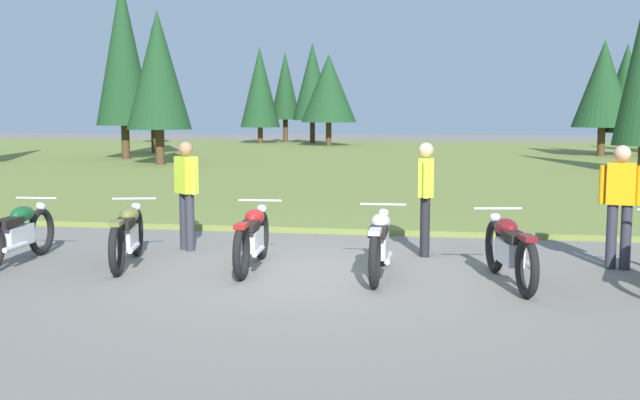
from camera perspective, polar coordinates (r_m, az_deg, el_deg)
ground_plane at (r=9.89m, az=-0.60°, el=-5.57°), size 140.00×140.00×0.00m
grass_moorland at (r=34.85m, az=6.98°, el=3.13°), size 80.00×44.00×0.10m
forest_treeline at (r=39.89m, az=9.40°, el=9.35°), size 43.53×27.97×8.29m
motorcycle_british_green at (r=11.22m, az=-22.06°, el=-2.34°), size 0.62×2.10×0.88m
motorcycle_olive at (r=10.66m, az=-14.45°, el=-2.51°), size 0.75×2.06×0.88m
motorcycle_red at (r=10.14m, az=-5.16°, el=-2.79°), size 0.62×2.10×0.88m
motorcycle_silver at (r=9.67m, az=4.56°, el=-3.24°), size 0.62×2.10×0.88m
motorcycle_maroon at (r=9.48m, az=14.23°, el=-3.62°), size 0.71×2.08×0.88m
rider_with_back_turned at (r=10.77m, az=21.89°, el=0.05°), size 0.54×0.29×1.67m
rider_near_row_end at (r=11.07m, az=8.03°, el=0.62°), size 0.24×0.55×1.67m
rider_checking_bike at (r=11.61m, az=-10.14°, el=0.85°), size 0.43×0.40×1.67m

